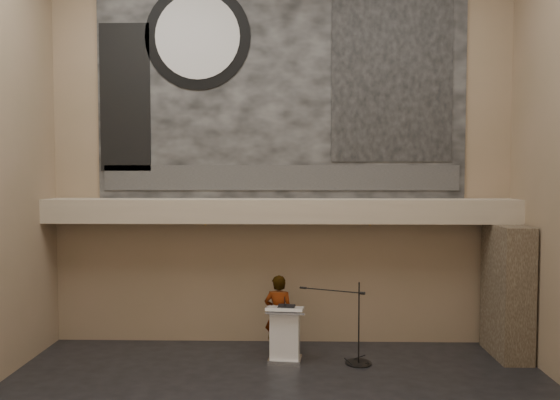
{
  "coord_description": "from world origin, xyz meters",
  "views": [
    {
      "loc": [
        0.24,
        -7.98,
        3.79
      ],
      "look_at": [
        0.0,
        3.2,
        3.2
      ],
      "focal_mm": 35.0,
      "sensor_mm": 36.0,
      "label": 1
    }
  ],
  "objects": [
    {
      "name": "binder",
      "position": [
        0.14,
        2.67,
        1.12
      ],
      "size": [
        0.36,
        0.3,
        0.04
      ],
      "primitive_type": "cube",
      "rotation": [
        0.0,
        0.0,
        -0.12
      ],
      "color": "black",
      "rests_on": "lectern"
    },
    {
      "name": "banner_clock_rim",
      "position": [
        -1.8,
        3.93,
        6.7
      ],
      "size": [
        2.3,
        0.02,
        2.3
      ],
      "primitive_type": "cylinder",
      "rotation": [
        1.57,
        0.0,
        0.0
      ],
      "color": "black",
      "rests_on": "banner"
    },
    {
      "name": "speaker_person",
      "position": [
        -0.03,
        3.15,
        0.83
      ],
      "size": [
        0.66,
        0.49,
        1.65
      ],
      "primitive_type": "imported",
      "rotation": [
        0.0,
        0.0,
        2.98
      ],
      "color": "beige",
      "rests_on": "floor"
    },
    {
      "name": "banner_building_print",
      "position": [
        2.4,
        3.93,
        5.8
      ],
      "size": [
        2.6,
        0.02,
        3.6
      ],
      "primitive_type": "cube",
      "color": "black",
      "rests_on": "banner"
    },
    {
      "name": "banner_brick_print",
      "position": [
        -3.4,
        3.93,
        5.4
      ],
      "size": [
        1.1,
        0.02,
        3.2
      ],
      "primitive_type": "cube",
      "color": "black",
      "rests_on": "banner"
    },
    {
      "name": "banner",
      "position": [
        0.0,
        3.97,
        5.7
      ],
      "size": [
        8.0,
        0.05,
        5.0
      ],
      "primitive_type": "cube",
      "color": "black",
      "rests_on": "wall_back"
    },
    {
      "name": "sprinkler_left",
      "position": [
        -1.6,
        3.55,
        2.67
      ],
      "size": [
        0.04,
        0.04,
        0.06
      ],
      "primitive_type": "cylinder",
      "color": "#B2893D",
      "rests_on": "soffit"
    },
    {
      "name": "mic_stand",
      "position": [
        1.52,
        2.62,
        0.24
      ],
      "size": [
        1.41,
        0.74,
        1.62
      ],
      "rotation": [
        0.0,
        0.0,
        -0.39
      ],
      "color": "black",
      "rests_on": "floor"
    },
    {
      "name": "soffit",
      "position": [
        0.0,
        3.6,
        2.95
      ],
      "size": [
        10.0,
        0.8,
        0.5
      ],
      "primitive_type": "cube",
      "color": "tan",
      "rests_on": "wall_back"
    },
    {
      "name": "stone_pier",
      "position": [
        4.65,
        3.15,
        1.35
      ],
      "size": [
        0.6,
        1.4,
        2.7
      ],
      "primitive_type": "cube",
      "color": "#3F3427",
      "rests_on": "floor"
    },
    {
      "name": "banner_text_strip",
      "position": [
        0.0,
        3.93,
        3.65
      ],
      "size": [
        7.76,
        0.02,
        0.55
      ],
      "primitive_type": "cube",
      "color": "#303030",
      "rests_on": "banner"
    },
    {
      "name": "sprinkler_right",
      "position": [
        1.9,
        3.55,
        2.67
      ],
      "size": [
        0.04,
        0.04,
        0.06
      ],
      "primitive_type": "cylinder",
      "color": "#B2893D",
      "rests_on": "soffit"
    },
    {
      "name": "papers",
      "position": [
        0.03,
        2.66,
        1.1
      ],
      "size": [
        0.23,
        0.29,
        0.0
      ],
      "primitive_type": "cube",
      "rotation": [
        0.0,
        0.0,
        -0.17
      ],
      "color": "white",
      "rests_on": "lectern"
    },
    {
      "name": "banner_clock_face",
      "position": [
        -1.8,
        3.91,
        6.7
      ],
      "size": [
        1.84,
        0.02,
        1.84
      ],
      "primitive_type": "cylinder",
      "rotation": [
        1.57,
        0.0,
        0.0
      ],
      "color": "silver",
      "rests_on": "banner"
    },
    {
      "name": "wall_back",
      "position": [
        0.0,
        4.0,
        4.25
      ],
      "size": [
        10.0,
        0.02,
        8.5
      ],
      "primitive_type": "cube",
      "color": "#826F52",
      "rests_on": "floor"
    },
    {
      "name": "lectern",
      "position": [
        0.11,
        2.7,
        0.55
      ],
      "size": [
        0.78,
        0.59,
        1.14
      ],
      "rotation": [
        0.0,
        0.0,
        -0.1
      ],
      "color": "silver",
      "rests_on": "floor"
    },
    {
      "name": "wall_front",
      "position": [
        0.0,
        -4.0,
        4.25
      ],
      "size": [
        10.0,
        0.02,
        8.5
      ],
      "primitive_type": "cube",
      "color": "#826F52",
      "rests_on": "floor"
    }
  ]
}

